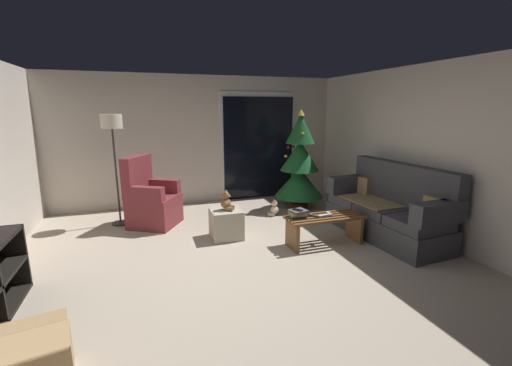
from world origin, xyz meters
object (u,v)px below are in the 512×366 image
(cardboard_box_open_near_shelf, at_px, (33,364))
(coffee_table, at_px, (325,226))
(couch, at_px, (389,210))
(floor_lamp, at_px, (112,132))
(cell_phone, at_px, (298,210))
(remote_white, at_px, (323,216))
(armchair, at_px, (151,201))
(teddy_bear_cream_by_tree, at_px, (274,209))
(ottoman, at_px, (226,224))
(christmas_tree, at_px, (300,165))
(book_stack, at_px, (298,213))
(teddy_bear_chestnut, at_px, (226,202))
(remote_graphite, at_px, (313,216))
(remote_silver, at_px, (329,214))

(cardboard_box_open_near_shelf, bearing_deg, coffee_table, 26.58)
(couch, height_order, floor_lamp, floor_lamp)
(coffee_table, height_order, floor_lamp, floor_lamp)
(cell_phone, relative_size, cardboard_box_open_near_shelf, 0.24)
(remote_white, height_order, armchair, armchair)
(teddy_bear_cream_by_tree, bearing_deg, ottoman, -144.16)
(couch, distance_m, remote_white, 1.09)
(christmas_tree, height_order, floor_lamp, christmas_tree)
(ottoman, bearing_deg, floor_lamp, 143.00)
(book_stack, xyz_separation_m, armchair, (-1.88, 1.54, -0.07))
(floor_lamp, bearing_deg, cell_phone, -36.73)
(cell_phone, xyz_separation_m, christmas_tree, (0.84, 1.70, 0.30))
(coffee_table, xyz_separation_m, christmas_tree, (0.45, 1.76, 0.55))
(couch, relative_size, remote_white, 12.74)
(teddy_bear_chestnut, xyz_separation_m, teddy_bear_cream_by_tree, (1.04, 0.77, -0.43))
(couch, height_order, teddy_bear_chestnut, couch)
(floor_lamp, relative_size, teddy_bear_chestnut, 6.25)
(remote_white, height_order, floor_lamp, floor_lamp)
(remote_graphite, xyz_separation_m, cardboard_box_open_near_shelf, (-2.96, -1.61, -0.25))
(couch, xyz_separation_m, ottoman, (-2.30, 0.69, -0.19))
(remote_graphite, relative_size, armchair, 0.14)
(remote_graphite, height_order, christmas_tree, christmas_tree)
(couch, xyz_separation_m, remote_graphite, (-1.22, 0.05, 0.03))
(remote_white, relative_size, christmas_tree, 0.08)
(remote_silver, xyz_separation_m, book_stack, (-0.47, 0.03, 0.04))
(armchair, bearing_deg, book_stack, -39.29)
(cell_phone, bearing_deg, cardboard_box_open_near_shelf, -178.95)
(couch, xyz_separation_m, book_stack, (-1.44, 0.08, 0.07))
(cardboard_box_open_near_shelf, bearing_deg, cell_phone, 30.75)
(ottoman, xyz_separation_m, teddy_bear_chestnut, (0.01, -0.01, 0.33))
(christmas_tree, xyz_separation_m, teddy_bear_chestnut, (-1.68, -1.08, -0.28))
(remote_silver, height_order, floor_lamp, floor_lamp)
(ottoman, height_order, cardboard_box_open_near_shelf, ottoman)
(couch, relative_size, christmas_tree, 1.07)
(remote_white, distance_m, ottoman, 1.41)
(couch, distance_m, armchair, 3.69)
(book_stack, relative_size, floor_lamp, 0.14)
(christmas_tree, distance_m, cardboard_box_open_near_shelf, 4.92)
(cardboard_box_open_near_shelf, bearing_deg, remote_graphite, 28.46)
(remote_white, height_order, remote_graphite, same)
(coffee_table, relative_size, book_stack, 4.41)
(remote_graphite, bearing_deg, coffee_table, -43.99)
(teddy_bear_cream_by_tree, distance_m, cardboard_box_open_near_shelf, 4.20)
(remote_silver, bearing_deg, armchair, 157.42)
(remote_silver, relative_size, teddy_bear_cream_by_tree, 0.55)
(coffee_table, xyz_separation_m, floor_lamp, (-2.76, 1.83, 1.23))
(cell_phone, height_order, teddy_bear_cream_by_tree, cell_phone)
(remote_silver, bearing_deg, remote_graphite, -167.49)
(armchair, height_order, teddy_bear_chestnut, armchair)
(armchair, distance_m, floor_lamp, 1.23)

